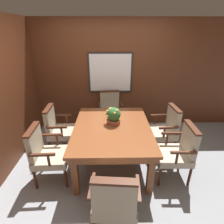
# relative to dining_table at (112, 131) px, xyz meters

# --- Properties ---
(ground_plane) EXTENTS (14.00, 14.00, 0.00)m
(ground_plane) POSITION_rel_dining_table_xyz_m (-0.01, -0.10, -0.63)
(ground_plane) COLOR gray
(wall_back) EXTENTS (7.20, 0.08, 2.45)m
(wall_back) POSITION_rel_dining_table_xyz_m (-0.01, 1.50, 0.59)
(wall_back) COLOR #5B2D19
(wall_back) RESTS_ON ground_plane
(dining_table) EXTENTS (1.27, 1.58, 0.73)m
(dining_table) POSITION_rel_dining_table_xyz_m (0.00, 0.00, 0.00)
(dining_table) COLOR brown
(dining_table) RESTS_ON ground_plane
(chair_left_near) EXTENTS (0.53, 0.55, 0.92)m
(chair_left_near) POSITION_rel_dining_table_xyz_m (-1.01, -0.37, -0.13)
(chair_left_near) COLOR #472314
(chair_left_near) RESTS_ON ground_plane
(chair_right_near) EXTENTS (0.52, 0.55, 0.92)m
(chair_right_near) POSITION_rel_dining_table_xyz_m (1.02, -0.35, -0.13)
(chair_right_near) COLOR #472314
(chair_right_near) RESTS_ON ground_plane
(chair_head_near) EXTENTS (0.56, 0.55, 0.92)m
(chair_head_near) POSITION_rel_dining_table_xyz_m (0.01, -1.21, -0.13)
(chair_head_near) COLOR #472314
(chair_head_near) RESTS_ON ground_plane
(chair_left_far) EXTENTS (0.53, 0.55, 0.92)m
(chair_left_far) POSITION_rel_dining_table_xyz_m (-1.01, 0.37, -0.13)
(chair_left_far) COLOR #472314
(chair_left_far) RESTS_ON ground_plane
(chair_right_far) EXTENTS (0.55, 0.56, 0.92)m
(chair_right_far) POSITION_rel_dining_table_xyz_m (1.01, 0.33, -0.13)
(chair_right_far) COLOR #472314
(chair_right_far) RESTS_ON ground_plane
(chair_head_far) EXTENTS (0.57, 0.56, 0.92)m
(chair_head_far) POSITION_rel_dining_table_xyz_m (-0.02, 1.21, -0.13)
(chair_head_far) COLOR #472314
(chair_head_far) RESTS_ON ground_plane
(potted_plant) EXTENTS (0.26, 0.24, 0.29)m
(potted_plant) POSITION_rel_dining_table_xyz_m (0.02, 0.12, 0.23)
(potted_plant) COLOR #9E5638
(potted_plant) RESTS_ON dining_table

